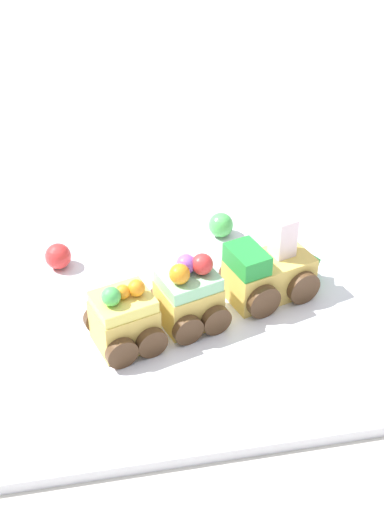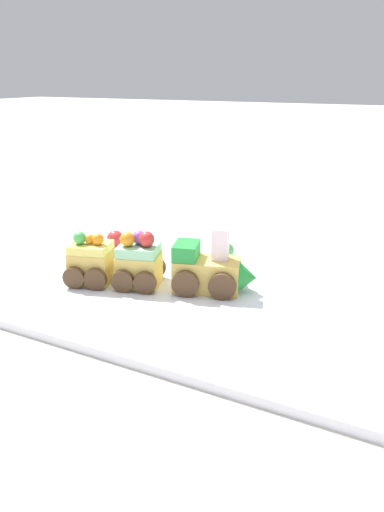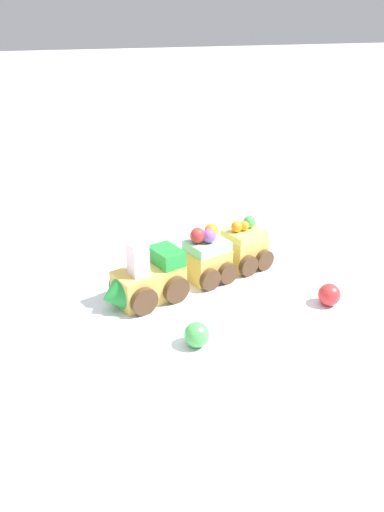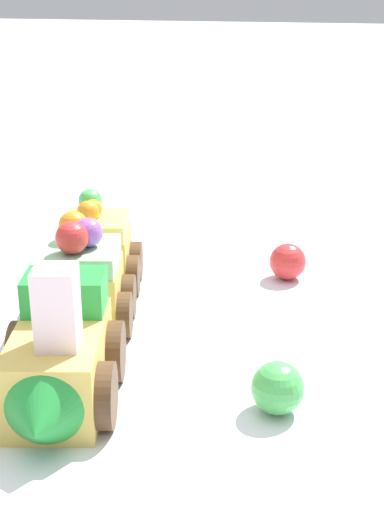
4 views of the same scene
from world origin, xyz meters
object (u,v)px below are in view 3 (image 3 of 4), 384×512
(cake_car_mint, at_px, (207,258))
(gumball_green, at_px, (197,335))
(cake_train_locomotive, at_px, (145,282))
(gumball_red, at_px, (329,295))
(cake_car_lemon, at_px, (244,248))

(cake_car_mint, relative_size, gumball_green, 2.75)
(cake_train_locomotive, height_order, gumball_red, cake_train_locomotive)
(cake_car_lemon, relative_size, gumball_red, 2.78)
(cake_train_locomotive, height_order, gumball_green, cake_train_locomotive)
(cake_car_lemon, height_order, gumball_green, cake_car_lemon)
(gumball_green, bearing_deg, cake_car_lemon, -128.36)
(cake_car_mint, height_order, cake_car_lemon, cake_car_mint)
(gumball_red, relative_size, gumball_green, 0.99)
(cake_train_locomotive, relative_size, gumball_red, 4.15)
(cake_car_lemon, bearing_deg, gumball_red, 96.20)
(cake_car_mint, xyz_separation_m, cake_car_lemon, (-0.07, -0.02, -0.00))
(cake_car_lemon, bearing_deg, cake_train_locomotive, 0.09)
(cake_car_lemon, distance_m, gumball_green, 0.22)
(gumball_green, bearing_deg, cake_car_mint, -114.10)
(cake_car_mint, height_order, gumball_red, cake_car_mint)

